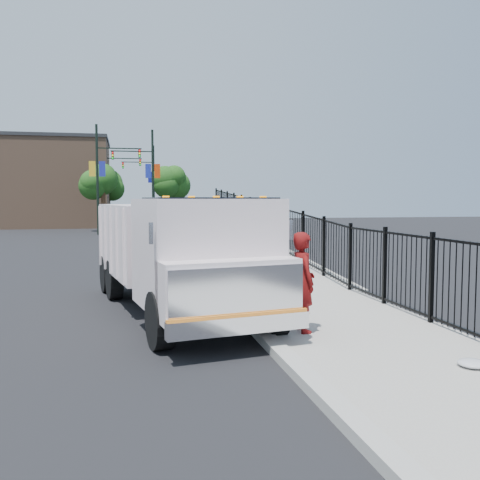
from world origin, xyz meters
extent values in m
plane|color=black|center=(0.00, 0.00, 0.00)|extent=(120.00, 120.00, 0.00)
cube|color=#9E998E|center=(1.93, -2.00, 0.06)|extent=(3.55, 12.00, 0.12)
cube|color=#ADAAA3|center=(0.00, -2.00, 0.08)|extent=(0.30, 12.00, 0.16)
cube|color=#9E998E|center=(2.12, 16.00, 0.00)|extent=(3.95, 24.06, 3.19)
cube|color=black|center=(3.55, 12.00, 0.90)|extent=(0.10, 28.00, 1.80)
cube|color=black|center=(-1.40, 2.84, 0.57)|extent=(2.22, 7.10, 0.23)
cube|color=white|center=(-0.99, 0.50, 1.60)|extent=(2.78, 2.65, 2.07)
cube|color=white|center=(-0.77, -0.77, 1.08)|extent=(2.51, 1.13, 1.03)
cube|color=silver|center=(-0.70, -1.15, 1.08)|extent=(2.35, 0.49, 0.88)
cube|color=silver|center=(-0.69, -1.23, 0.57)|extent=(2.47, 0.61, 0.29)
cube|color=orange|center=(-0.69, -1.23, 0.72)|extent=(2.45, 0.47, 0.06)
cube|color=black|center=(-0.95, 0.25, 2.22)|extent=(2.47, 1.71, 0.88)
cube|color=white|center=(-1.62, 4.16, 1.60)|extent=(3.18, 4.70, 1.76)
cube|color=silver|center=(-2.08, -0.74, 2.07)|extent=(0.07, 0.07, 0.36)
cube|color=silver|center=(0.46, -0.30, 2.07)|extent=(0.07, 0.07, 0.36)
cube|color=orange|center=(-1.80, -0.27, 2.65)|extent=(0.12, 0.10, 0.06)
cube|color=orange|center=(-1.34, -0.19, 2.65)|extent=(0.12, 0.10, 0.06)
cube|color=orange|center=(-0.88, -0.11, 2.65)|extent=(0.12, 0.10, 0.06)
cube|color=orange|center=(-0.43, -0.03, 2.65)|extent=(0.12, 0.10, 0.06)
cube|color=orange|center=(0.03, 0.05, 2.65)|extent=(0.12, 0.10, 0.06)
cylinder|color=black|center=(-1.93, -0.40, 0.52)|extent=(0.50, 1.07, 1.03)
cylinder|color=black|center=(0.20, -0.03, 0.52)|extent=(0.50, 1.07, 1.03)
cylinder|color=black|center=(-2.80, 4.59, 0.52)|extent=(0.50, 1.07, 1.03)
cylinder|color=black|center=(-0.66, 4.96, 0.52)|extent=(0.50, 1.07, 1.03)
cylinder|color=black|center=(-2.99, 5.71, 0.52)|extent=(0.50, 1.07, 1.03)
cylinder|color=black|center=(-0.86, 6.08, 0.52)|extent=(0.50, 1.07, 1.03)
imported|color=#660D0D|center=(0.77, -0.14, 1.07)|extent=(0.49, 0.71, 1.89)
ellipsoid|color=silver|center=(2.56, -2.74, 0.18)|extent=(0.44, 0.44, 0.11)
cylinder|color=black|center=(-4.40, 30.71, 4.00)|extent=(0.18, 0.18, 8.00)
cube|color=black|center=(-2.80, 30.71, 6.30)|extent=(3.20, 0.08, 0.08)
cube|color=black|center=(-1.36, 30.71, 5.95)|extent=(0.18, 0.22, 0.60)
cube|color=#1D2699|center=(-4.05, 30.71, 4.80)|extent=(0.45, 0.04, 1.10)
cube|color=gold|center=(-4.75, 30.71, 4.80)|extent=(0.45, 0.04, 1.10)
cylinder|color=black|center=(-0.29, 32.97, 4.00)|extent=(0.18, 0.18, 8.00)
cube|color=black|center=(-1.89, 32.97, 6.30)|extent=(3.20, 0.08, 0.08)
cube|color=black|center=(-3.33, 32.97, 5.95)|extent=(0.18, 0.22, 0.60)
cube|color=red|center=(0.06, 32.97, 4.80)|extent=(0.45, 0.04, 1.10)
cube|color=#1C2CA4|center=(-0.64, 32.97, 4.80)|extent=(0.45, 0.04, 1.10)
cylinder|color=black|center=(-4.07, 40.68, 4.00)|extent=(0.18, 0.18, 8.00)
cube|color=black|center=(-2.47, 40.68, 6.30)|extent=(3.20, 0.08, 0.08)
cube|color=black|center=(-1.03, 40.68, 5.95)|extent=(0.18, 0.22, 0.60)
cube|color=#2E34A4|center=(-3.72, 40.68, 4.80)|extent=(0.45, 0.04, 1.10)
cube|color=#CC5A0D|center=(-4.42, 40.68, 4.80)|extent=(0.45, 0.04, 1.10)
cylinder|color=black|center=(0.45, 45.45, 4.00)|extent=(0.18, 0.18, 8.00)
cube|color=black|center=(-1.15, 45.45, 6.30)|extent=(3.20, 0.08, 0.08)
cube|color=black|center=(-2.59, 45.45, 5.95)|extent=(0.18, 0.22, 0.60)
cube|color=orange|center=(0.80, 45.45, 4.80)|extent=(0.45, 0.04, 1.10)
cube|color=#141994|center=(0.10, 45.45, 4.80)|extent=(0.45, 0.04, 1.10)
cylinder|color=#382314|center=(-4.15, 34.34, 1.60)|extent=(0.36, 0.36, 3.20)
sphere|color=#194714|center=(-4.15, 34.34, 4.00)|extent=(2.50, 2.50, 2.50)
cylinder|color=#382314|center=(1.30, 38.26, 1.60)|extent=(0.36, 0.36, 3.20)
sphere|color=#194714|center=(1.30, 38.26, 4.00)|extent=(2.35, 2.35, 2.35)
cylinder|color=#382314|center=(-4.10, 47.84, 1.60)|extent=(0.36, 0.36, 3.20)
sphere|color=#194714|center=(-4.10, 47.84, 4.00)|extent=(2.98, 2.98, 2.98)
cube|color=#8C664C|center=(-9.00, 44.00, 4.00)|extent=(10.00, 10.00, 8.00)
camera|label=1|loc=(-2.51, -9.65, 2.64)|focal=40.00mm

